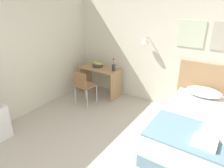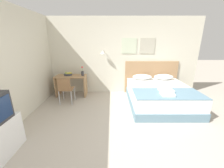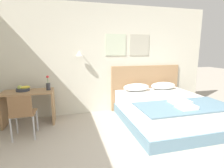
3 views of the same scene
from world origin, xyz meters
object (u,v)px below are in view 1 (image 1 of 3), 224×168
Objects in this scene: pillow_left at (204,92)px; folded_towel_mid_bed at (205,142)px; desk at (100,76)px; flower_vase at (114,66)px; throw_blanket at (212,141)px; fruit_bowl at (98,65)px; folded_towel_near_foot at (214,133)px; bed at (215,136)px; desk_chair at (83,85)px.

folded_towel_mid_bed is (0.30, -1.52, -0.04)m from pillow_left.
flower_vase reaches higher than desk.
fruit_bowl reaches higher than throw_blanket.
fruit_bowl reaches higher than pillow_left.
flower_vase is (0.51, -0.03, 0.06)m from fruit_bowl.
pillow_left is at bearing 105.28° from throw_blanket.
flower_vase is at bearing 154.12° from folded_towel_near_foot.
throw_blanket is 3.14m from desk.
flower_vase is (-2.44, 1.18, 0.21)m from folded_towel_near_foot.
flower_vase reaches higher than throw_blanket.
desk_chair reaches higher than bed.
fruit_bowl is 0.52m from flower_vase.
bed is 5.90× the size of folded_towel_near_foot.
folded_towel_mid_bed is at bearing -31.80° from flower_vase.
flower_vase reaches higher than folded_towel_near_foot.
folded_towel_near_foot is 1.19× the size of fruit_bowl.
throw_blanket reaches higher than bed.
bed is 2.61m from flower_vase.
pillow_left is at bearing 1.38° from flower_vase.
bed is 0.81m from folded_towel_mid_bed.
pillow_left is 2.11× the size of flower_vase.
desk is at bearing 165.72° from bed.
folded_towel_near_foot is (-0.00, 0.14, 0.04)m from throw_blanket.
folded_towel_mid_bed is 0.29× the size of desk.
fruit_bowl is at bearing 176.30° from flower_vase.
throw_blanket is 5.73× the size of folded_towel_mid_bed.
fruit_bowl is at bearing 155.32° from throw_blanket.
bed is 2.46× the size of desk_chair.
desk reaches higher than folded_towel_mid_bed.
bed is at bearing 90.00° from throw_blanket.
pillow_left is 1.43m from throw_blanket.
folded_towel_near_foot is 3.19m from fruit_bowl.
fruit_bowl is at bearing 165.42° from bed.
pillow_left reaches higher than desk.
desk reaches higher than throw_blanket.
pillow_left is at bearing 101.13° from folded_towel_mid_bed.
flower_vase is (0.39, 0.69, 0.33)m from desk_chair.
desk_chair is at bearing -80.35° from fruit_bowl.
pillow_left is 1.29m from folded_towel_near_foot.
throw_blanket is 5.02× the size of folded_towel_near_foot.
bed is at bearing -14.28° from desk.
folded_towel_near_foot is at bearing 75.74° from folded_towel_mid_bed.
folded_towel_mid_bed is at bearing -27.70° from desk.
folded_towel_mid_bed is (-0.08, -0.14, 0.04)m from throw_blanket.
pillow_left is at bearing 106.74° from folded_towel_near_foot.
folded_towel_mid_bed is at bearing -15.68° from desk_chair.
bed is at bearing -64.45° from pillow_left.
throw_blanket is 2.90m from desk_chair.
fruit_bowl reaches higher than desk_chair.
bed is at bearing -16.75° from flower_vase.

